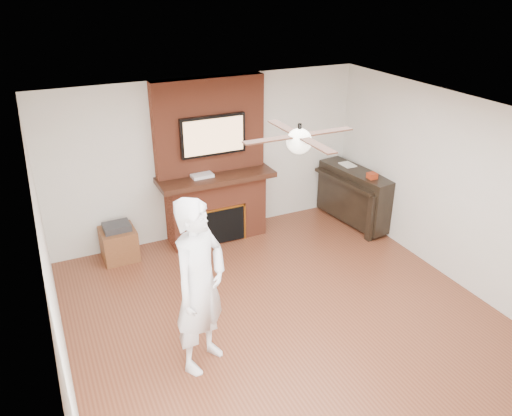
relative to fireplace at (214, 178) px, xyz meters
name	(u,v)px	position (x,y,z in m)	size (l,w,h in m)	color
room_shell	(296,235)	(0.00, -2.55, 0.25)	(5.36, 5.86, 2.86)	#5C2D1B
fireplace	(214,178)	(0.00, 0.00, 0.00)	(1.78, 0.64, 2.50)	brown
tv	(213,136)	(0.00, -0.05, 0.68)	(1.00, 0.08, 0.60)	black
ceiling_fan	(299,140)	(0.00, -2.55, 1.34)	(1.21, 1.21, 0.31)	black
person	(200,286)	(-1.15, -2.64, -0.02)	(0.71, 0.48, 1.95)	white
side_table	(119,243)	(-1.54, -0.07, -0.73)	(0.50, 0.50, 0.57)	brown
piano	(355,195)	(2.27, -0.55, -0.49)	(0.71, 1.47, 1.02)	black
cable_box	(202,176)	(-0.22, -0.10, 0.11)	(0.32, 0.18, 0.05)	silver
candle_orange	(212,240)	(-0.15, -0.24, -0.93)	(0.06, 0.06, 0.13)	gold
candle_green	(225,238)	(0.05, -0.25, -0.94)	(0.07, 0.07, 0.10)	green
candle_cream	(220,236)	(0.01, -0.16, -0.95)	(0.08, 0.08, 0.09)	beige
candle_blue	(233,234)	(0.23, -0.16, -0.96)	(0.06, 0.06, 0.08)	#3660A3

